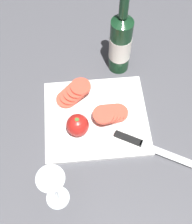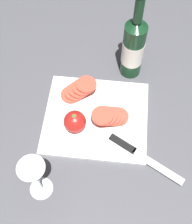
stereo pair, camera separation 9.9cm
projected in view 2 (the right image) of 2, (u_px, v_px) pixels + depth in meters
ground_plane at (88, 127)px, 1.01m from camera, size 3.00×3.00×0.00m
cutting_board at (96, 117)px, 1.03m from camera, size 0.33×0.30×0.01m
wine_bottle at (133, 48)px, 1.02m from camera, size 0.07×0.07×0.34m
wine_glass at (34, 175)px, 0.81m from camera, size 0.07×0.07×0.18m
whole_tomato at (75, 122)px, 0.97m from camera, size 0.07×0.07×0.07m
knife at (132, 150)px, 0.96m from camera, size 0.23×0.14×0.01m
tomato_slice_stack_near at (110, 116)px, 0.99m from camera, size 0.12×0.09×0.05m
tomato_slice_stack_far at (79, 90)px, 1.05m from camera, size 0.12×0.09×0.05m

